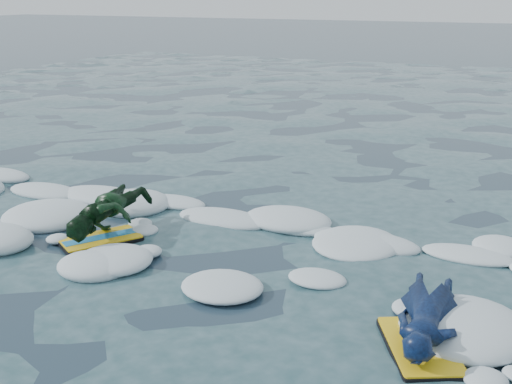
# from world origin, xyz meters

# --- Properties ---
(ground) EXTENTS (120.00, 120.00, 0.00)m
(ground) POSITION_xyz_m (0.00, 0.00, 0.00)
(ground) COLOR #172E39
(ground) RESTS_ON ground
(foam_band) EXTENTS (12.00, 3.10, 0.30)m
(foam_band) POSITION_xyz_m (0.00, 1.03, 0.00)
(foam_band) COLOR white
(foam_band) RESTS_ON ground
(prone_woman_unit) EXTENTS (0.89, 1.51, 0.36)m
(prone_woman_unit) POSITION_xyz_m (2.93, -0.40, 0.18)
(prone_woman_unit) COLOR black
(prone_woman_unit) RESTS_ON ground
(prone_child_unit) EXTENTS (0.90, 1.41, 0.53)m
(prone_child_unit) POSITION_xyz_m (-0.92, 0.37, 0.27)
(prone_child_unit) COLOR black
(prone_child_unit) RESTS_ON ground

